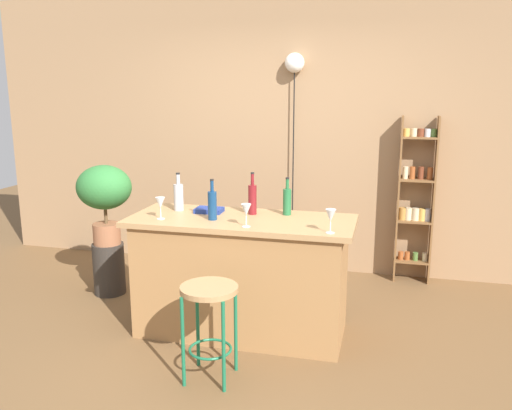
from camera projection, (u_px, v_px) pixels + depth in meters
The scene contains 16 objects.
ground at pixel (231, 348), 3.91m from camera, with size 12.00×12.00×0.00m, color brown.
back_wall at pixel (285, 134), 5.46m from camera, with size 6.40×0.10×2.80m, color #997551.
kitchen_counter at pixel (242, 275), 4.10m from camera, with size 1.69×0.71×0.91m.
bar_stool at pixel (209, 309), 3.41m from camera, with size 0.37×0.37×0.64m.
spice_shelf at pixel (416, 199), 5.12m from camera, with size 0.34×0.18×1.61m.
plant_stool at pixel (109, 268), 4.92m from camera, with size 0.29×0.29×0.47m, color #2D2823.
potted_plant at pixel (104, 193), 4.76m from camera, with size 0.50×0.45×0.72m.
bottle_wine_red at pixel (179, 196), 4.23m from camera, with size 0.08×0.08×0.30m.
bottle_sauce_amber at pixel (287, 201), 4.08m from camera, with size 0.06×0.06×0.29m.
bottle_olive_oil at pixel (252, 198), 4.10m from camera, with size 0.06×0.06×0.33m.
bottle_vinegar at pixel (212, 204), 3.93m from camera, with size 0.07×0.07×0.30m.
wine_glass_left at pixel (246, 211), 3.73m from camera, with size 0.07×0.07×0.16m.
wine_glass_center at pixel (160, 204), 3.95m from camera, with size 0.07×0.07×0.16m.
wine_glass_right at pixel (331, 216), 3.57m from camera, with size 0.07×0.07×0.16m.
cookbook at pixel (209, 210), 4.18m from camera, with size 0.21×0.15×0.04m, color navy.
pendant_globe_light at pixel (295, 67), 5.18m from camera, with size 0.19×0.19×2.20m.
Camera 1 is at (1.05, -3.44, 1.87)m, focal length 37.51 mm.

